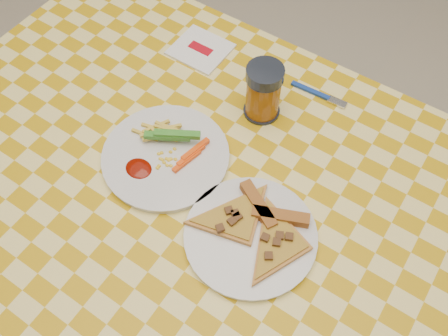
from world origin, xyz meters
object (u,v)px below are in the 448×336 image
(table, at_px, (208,215))
(plate_left, at_px, (166,157))
(drink_glass, at_px, (263,92))
(plate_right, at_px, (250,237))

(table, distance_m, plate_left, 0.14)
(drink_glass, bearing_deg, plate_right, -62.54)
(plate_left, distance_m, plate_right, 0.23)
(table, relative_size, plate_left, 5.28)
(table, xyz_separation_m, drink_glass, (-0.02, 0.23, 0.13))
(plate_left, relative_size, plate_right, 1.05)
(plate_right, bearing_deg, table, 166.96)
(plate_right, relative_size, drink_glass, 1.87)
(plate_right, height_order, drink_glass, drink_glass)
(plate_right, bearing_deg, plate_left, 167.08)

